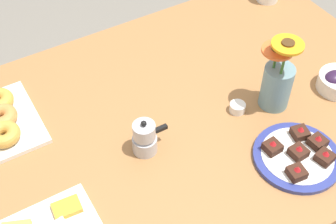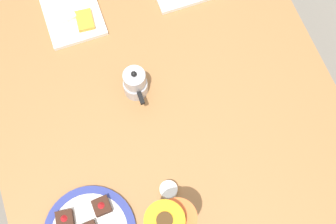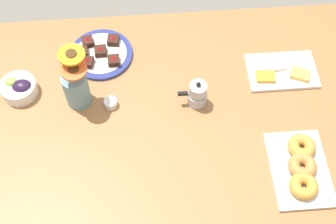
% 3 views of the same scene
% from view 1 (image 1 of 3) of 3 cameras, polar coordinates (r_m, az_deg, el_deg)
% --- Properties ---
extents(dining_table, '(1.60, 1.00, 0.74)m').
position_cam_1_polar(dining_table, '(1.46, 0.00, -3.35)').
color(dining_table, '#9E6B3D').
rests_on(dining_table, ground_plane).
extents(croissant_platter, '(0.19, 0.28, 0.05)m').
position_cam_1_polar(croissant_platter, '(1.45, -19.53, -0.81)').
color(croissant_platter, white).
rests_on(croissant_platter, dining_table).
extents(jam_cup_berry, '(0.05, 0.05, 0.03)m').
position_cam_1_polar(jam_cup_berry, '(1.43, 8.46, 0.58)').
color(jam_cup_berry, white).
rests_on(jam_cup_berry, dining_table).
extents(dessert_plate, '(0.24, 0.24, 0.05)m').
position_cam_1_polar(dessert_plate, '(1.34, 15.53, -5.13)').
color(dessert_plate, navy).
rests_on(dessert_plate, dining_table).
extents(flower_vase, '(0.10, 0.12, 0.25)m').
position_cam_1_polar(flower_vase, '(1.42, 13.15, 3.55)').
color(flower_vase, '#6B939E').
rests_on(flower_vase, dining_table).
extents(moka_pot, '(0.11, 0.07, 0.12)m').
position_cam_1_polar(moka_pot, '(1.29, -2.85, -3.22)').
color(moka_pot, '#B7B7BC').
rests_on(moka_pot, dining_table).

